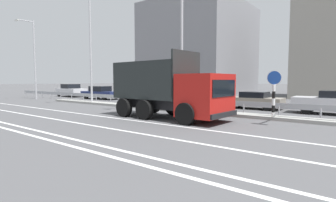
{
  "coord_description": "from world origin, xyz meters",
  "views": [
    {
      "loc": [
        11.35,
        -12.6,
        2.05
      ],
      "look_at": [
        1.5,
        0.26,
        0.79
      ],
      "focal_mm": 28.0,
      "sensor_mm": 36.0,
      "label": 1
    }
  ],
  "objects_px": {
    "street_lamp_0": "(33,56)",
    "parked_car_4": "(253,100)",
    "street_lamp_1": "(89,44)",
    "parked_car_0": "(71,90)",
    "median_road_sign": "(274,94)",
    "street_lamp_2": "(180,21)",
    "parked_car_1": "(101,93)",
    "dump_truck": "(181,96)",
    "parked_car_3": "(182,96)",
    "parked_car_2": "(143,94)"
  },
  "relations": [
    {
      "from": "dump_truck",
      "to": "parked_car_4",
      "type": "height_order",
      "value": "dump_truck"
    },
    {
      "from": "median_road_sign",
      "to": "parked_car_3",
      "type": "bearing_deg",
      "value": 153.24
    },
    {
      "from": "median_road_sign",
      "to": "street_lamp_1",
      "type": "height_order",
      "value": "street_lamp_1"
    },
    {
      "from": "median_road_sign",
      "to": "parked_car_1",
      "type": "height_order",
      "value": "median_road_sign"
    },
    {
      "from": "median_road_sign",
      "to": "parked_car_0",
      "type": "height_order",
      "value": "median_road_sign"
    },
    {
      "from": "street_lamp_0",
      "to": "parked_car_3",
      "type": "height_order",
      "value": "street_lamp_0"
    },
    {
      "from": "street_lamp_1",
      "to": "parked_car_0",
      "type": "distance_m",
      "value": 12.51
    },
    {
      "from": "parked_car_0",
      "to": "parked_car_4",
      "type": "bearing_deg",
      "value": 93.72
    },
    {
      "from": "median_road_sign",
      "to": "parked_car_1",
      "type": "distance_m",
      "value": 20.11
    },
    {
      "from": "parked_car_2",
      "to": "median_road_sign",
      "type": "bearing_deg",
      "value": 72.01
    },
    {
      "from": "parked_car_1",
      "to": "median_road_sign",
      "type": "bearing_deg",
      "value": 73.87
    },
    {
      "from": "street_lamp_0",
      "to": "parked_car_4",
      "type": "distance_m",
      "value": 23.65
    },
    {
      "from": "street_lamp_2",
      "to": "parked_car_3",
      "type": "relative_size",
      "value": 2.27
    },
    {
      "from": "street_lamp_2",
      "to": "parked_car_1",
      "type": "xyz_separation_m",
      "value": [
        -13.69,
        4.26,
        -5.21
      ]
    },
    {
      "from": "street_lamp_2",
      "to": "parked_car_1",
      "type": "height_order",
      "value": "street_lamp_2"
    },
    {
      "from": "street_lamp_0",
      "to": "street_lamp_1",
      "type": "height_order",
      "value": "street_lamp_1"
    },
    {
      "from": "median_road_sign",
      "to": "parked_car_1",
      "type": "bearing_deg",
      "value": 168.03
    },
    {
      "from": "parked_car_4",
      "to": "street_lamp_0",
      "type": "bearing_deg",
      "value": 100.31
    },
    {
      "from": "dump_truck",
      "to": "median_road_sign",
      "type": "relative_size",
      "value": 2.65
    },
    {
      "from": "street_lamp_0",
      "to": "parked_car_2",
      "type": "bearing_deg",
      "value": 23.96
    },
    {
      "from": "parked_car_1",
      "to": "parked_car_4",
      "type": "relative_size",
      "value": 1.13
    },
    {
      "from": "street_lamp_0",
      "to": "parked_car_1",
      "type": "bearing_deg",
      "value": 37.6
    },
    {
      "from": "parked_car_0",
      "to": "median_road_sign",
      "type": "bearing_deg",
      "value": 83.96
    },
    {
      "from": "parked_car_0",
      "to": "parked_car_1",
      "type": "xyz_separation_m",
      "value": [
        6.71,
        -0.55,
        -0.08
      ]
    },
    {
      "from": "parked_car_2",
      "to": "parked_car_3",
      "type": "distance_m",
      "value": 5.0
    },
    {
      "from": "parked_car_0",
      "to": "parked_car_1",
      "type": "bearing_deg",
      "value": 89.42
    },
    {
      "from": "street_lamp_1",
      "to": "parked_car_4",
      "type": "xyz_separation_m",
      "value": [
        13.02,
        4.65,
        -4.6
      ]
    },
    {
      "from": "median_road_sign",
      "to": "parked_car_3",
      "type": "height_order",
      "value": "median_road_sign"
    },
    {
      "from": "median_road_sign",
      "to": "street_lamp_2",
      "type": "bearing_deg",
      "value": -179.07
    },
    {
      "from": "parked_car_2",
      "to": "parked_car_4",
      "type": "bearing_deg",
      "value": 89.79
    },
    {
      "from": "median_road_sign",
      "to": "street_lamp_1",
      "type": "distance_m",
      "value": 16.19
    },
    {
      "from": "street_lamp_1",
      "to": "parked_car_4",
      "type": "relative_size",
      "value": 2.27
    },
    {
      "from": "street_lamp_0",
      "to": "parked_car_1",
      "type": "relative_size",
      "value": 1.8
    },
    {
      "from": "street_lamp_0",
      "to": "street_lamp_1",
      "type": "relative_size",
      "value": 0.9
    },
    {
      "from": "parked_car_0",
      "to": "parked_car_3",
      "type": "height_order",
      "value": "parked_car_0"
    },
    {
      "from": "dump_truck",
      "to": "parked_car_0",
      "type": "bearing_deg",
      "value": -106.69
    },
    {
      "from": "median_road_sign",
      "to": "parked_car_4",
      "type": "distance_m",
      "value": 5.35
    },
    {
      "from": "dump_truck",
      "to": "street_lamp_0",
      "type": "bearing_deg",
      "value": -94.9
    },
    {
      "from": "street_lamp_1",
      "to": "parked_car_0",
      "type": "relative_size",
      "value": 2.0
    },
    {
      "from": "street_lamp_2",
      "to": "parked_car_0",
      "type": "distance_m",
      "value": 21.58
    },
    {
      "from": "parked_car_0",
      "to": "parked_car_4",
      "type": "relative_size",
      "value": 1.14
    },
    {
      "from": "street_lamp_0",
      "to": "parked_car_3",
      "type": "relative_size",
      "value": 1.81
    },
    {
      "from": "street_lamp_2",
      "to": "parked_car_4",
      "type": "distance_m",
      "value": 7.76
    },
    {
      "from": "parked_car_2",
      "to": "parked_car_4",
      "type": "height_order",
      "value": "parked_car_2"
    },
    {
      "from": "parked_car_1",
      "to": "parked_car_3",
      "type": "distance_m",
      "value": 10.75
    },
    {
      "from": "dump_truck",
      "to": "median_road_sign",
      "type": "bearing_deg",
      "value": 131.08
    },
    {
      "from": "median_road_sign",
      "to": "street_lamp_0",
      "type": "bearing_deg",
      "value": -179.3
    },
    {
      "from": "parked_car_1",
      "to": "street_lamp_0",
      "type": "bearing_deg",
      "value": -56.57
    },
    {
      "from": "street_lamp_1",
      "to": "parked_car_1",
      "type": "relative_size",
      "value": 2.0
    },
    {
      "from": "parked_car_0",
      "to": "parked_car_2",
      "type": "height_order",
      "value": "parked_car_0"
    }
  ]
}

